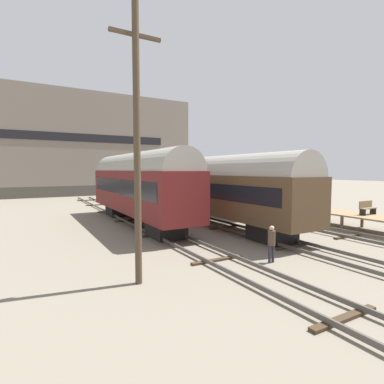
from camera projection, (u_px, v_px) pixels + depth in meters
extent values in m
plane|color=slate|center=(254.00, 236.00, 18.17)|extent=(200.00, 200.00, 0.00)
cube|color=#4C4742|center=(173.00, 244.00, 15.46)|extent=(0.08, 60.00, 0.16)
cube|color=#4C4742|center=(197.00, 241.00, 16.16)|extent=(0.08, 60.00, 0.16)
cube|color=#3D2D1E|center=(344.00, 318.00, 8.01)|extent=(2.60, 0.24, 0.10)
cube|color=#3D2D1E|center=(217.00, 260.00, 13.22)|extent=(2.60, 0.24, 0.10)
cube|color=#3D2D1E|center=(162.00, 234.00, 18.42)|extent=(2.60, 0.24, 0.10)
cube|color=#3D2D1E|center=(131.00, 220.00, 23.62)|extent=(2.60, 0.24, 0.10)
cube|color=#3D2D1E|center=(112.00, 211.00, 28.83)|extent=(2.60, 0.24, 0.10)
cube|color=#3D2D1E|center=(98.00, 205.00, 34.03)|extent=(2.60, 0.24, 0.10)
cube|color=#3D2D1E|center=(88.00, 200.00, 39.23)|extent=(2.60, 0.24, 0.10)
cube|color=#4C4742|center=(245.00, 234.00, 17.80)|extent=(0.08, 60.00, 0.16)
cube|color=#4C4742|center=(263.00, 232.00, 18.51)|extent=(0.08, 60.00, 0.16)
cube|color=#3D2D1E|center=(293.00, 246.00, 15.56)|extent=(2.60, 0.24, 0.10)
cube|color=#3D2D1E|center=(225.00, 227.00, 20.77)|extent=(2.60, 0.24, 0.10)
cube|color=#3D2D1E|center=(184.00, 216.00, 25.97)|extent=(2.60, 0.24, 0.10)
cube|color=#3D2D1E|center=(157.00, 208.00, 31.17)|extent=(2.60, 0.24, 0.10)
cube|color=#3D2D1E|center=(138.00, 203.00, 36.38)|extent=(2.60, 0.24, 0.10)
cube|color=#3D2D1E|center=(123.00, 199.00, 41.58)|extent=(2.60, 0.24, 0.10)
cube|color=#4C4742|center=(300.00, 227.00, 20.15)|extent=(0.08, 60.00, 0.16)
cube|color=#4C4742|center=(315.00, 225.00, 20.86)|extent=(0.08, 60.00, 0.16)
cube|color=#3D2D1E|center=(349.00, 236.00, 17.91)|extent=(2.60, 0.24, 0.10)
cube|color=#3D2D1E|center=(275.00, 221.00, 23.11)|extent=(2.60, 0.24, 0.10)
cube|color=#3D2D1E|center=(229.00, 212.00, 28.32)|extent=(2.60, 0.24, 0.10)
cube|color=#3D2D1E|center=(197.00, 205.00, 33.52)|extent=(2.60, 0.24, 0.10)
cube|color=#3D2D1E|center=(173.00, 201.00, 38.72)|extent=(2.60, 0.24, 0.10)
cube|color=#3D2D1E|center=(155.00, 197.00, 43.93)|extent=(2.60, 0.24, 0.10)
cube|color=black|center=(119.00, 210.00, 26.59)|extent=(1.80, 2.40, 1.00)
cube|color=black|center=(166.00, 229.00, 17.92)|extent=(1.80, 2.40, 1.00)
cube|color=#5B1919|center=(137.00, 191.00, 22.11)|extent=(2.82, 15.38, 2.95)
cube|color=black|center=(137.00, 186.00, 22.08)|extent=(2.86, 14.15, 1.06)
cylinder|color=gray|center=(137.00, 171.00, 22.00)|extent=(2.68, 15.07, 2.68)
cube|color=black|center=(187.00, 211.00, 25.49)|extent=(1.80, 2.40, 1.00)
cube|color=black|center=(272.00, 232.00, 16.88)|extent=(1.80, 2.40, 1.00)
cube|color=#4C3823|center=(221.00, 194.00, 21.05)|extent=(2.83, 15.27, 2.67)
cube|color=black|center=(221.00, 189.00, 21.03)|extent=(2.87, 14.05, 0.96)
cylinder|color=gray|center=(221.00, 175.00, 20.95)|extent=(2.68, 14.97, 2.68)
cube|color=black|center=(187.00, 200.00, 35.39)|extent=(1.80, 2.40, 1.00)
cube|color=black|center=(243.00, 210.00, 26.42)|extent=(1.80, 2.40, 1.00)
cube|color=slate|center=(211.00, 186.00, 30.77)|extent=(2.92, 15.92, 2.77)
cube|color=black|center=(211.00, 183.00, 30.74)|extent=(2.96, 14.65, 1.00)
cylinder|color=gray|center=(211.00, 172.00, 30.66)|extent=(2.77, 15.60, 2.77)
cube|color=#8C704C|center=(353.00, 214.00, 20.40)|extent=(2.59, 15.97, 0.10)
cylinder|color=brown|center=(260.00, 210.00, 26.66)|extent=(0.20, 0.20, 0.95)
cylinder|color=brown|center=(279.00, 208.00, 27.79)|extent=(0.20, 0.20, 0.95)
cylinder|color=brown|center=(342.00, 223.00, 19.87)|extent=(0.20, 0.20, 0.95)
cylinder|color=brown|center=(362.00, 220.00, 21.00)|extent=(0.20, 0.20, 0.95)
cube|color=brown|center=(368.00, 208.00, 19.85)|extent=(1.40, 0.40, 0.06)
cube|color=brown|center=(366.00, 204.00, 19.97)|extent=(1.40, 0.06, 0.45)
cube|color=black|center=(363.00, 212.00, 19.57)|extent=(0.06, 0.40, 0.40)
cube|color=black|center=(373.00, 211.00, 20.16)|extent=(0.06, 0.40, 0.40)
cylinder|color=#282833|center=(270.00, 254.00, 12.90)|extent=(0.12, 0.12, 0.77)
cylinder|color=#282833|center=(273.00, 254.00, 13.00)|extent=(0.12, 0.12, 0.77)
cylinder|color=#4C382D|center=(272.00, 238.00, 12.90)|extent=(0.32, 0.32, 0.64)
sphere|color=tan|center=(272.00, 228.00, 12.87)|extent=(0.21, 0.21, 0.21)
cylinder|color=#473828|center=(137.00, 146.00, 10.25)|extent=(0.24, 0.24, 9.68)
cube|color=#473828|center=(136.00, 35.00, 9.98)|extent=(1.80, 0.12, 0.12)
cube|color=#46403A|center=(78.00, 189.00, 51.47)|extent=(36.52, 12.63, 1.62)
cube|color=slate|center=(77.00, 141.00, 50.88)|extent=(36.52, 12.63, 14.56)
cube|color=black|center=(83.00, 138.00, 45.35)|extent=(25.57, 0.10, 1.20)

